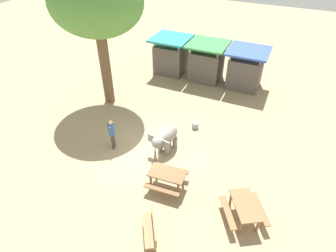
{
  "coord_description": "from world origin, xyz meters",
  "views": [
    {
      "loc": [
        4.9,
        -8.82,
        9.28
      ],
      "look_at": [
        0.3,
        1.31,
        0.8
      ],
      "focal_mm": 30.25,
      "sensor_mm": 36.0,
      "label": 1
    }
  ],
  "objects_px": {
    "elephant": "(166,138)",
    "market_stall_blue": "(245,71)",
    "person_handler": "(112,132)",
    "wooden_bench": "(151,229)",
    "picnic_table_far": "(245,208)",
    "feed_bucket": "(195,125)",
    "shade_tree_main": "(96,3)",
    "market_stall_green": "(206,63)",
    "market_stall_teal": "(171,57)",
    "picnic_table_near": "(167,176)"
  },
  "relations": [
    {
      "from": "shade_tree_main",
      "to": "market_stall_teal",
      "type": "relative_size",
      "value": 2.95
    },
    {
      "from": "market_stall_teal",
      "to": "market_stall_green",
      "type": "distance_m",
      "value": 2.6
    },
    {
      "from": "picnic_table_far",
      "to": "feed_bucket",
      "type": "bearing_deg",
      "value": 6.85
    },
    {
      "from": "market_stall_teal",
      "to": "feed_bucket",
      "type": "height_order",
      "value": "market_stall_teal"
    },
    {
      "from": "elephant",
      "to": "person_handler",
      "type": "bearing_deg",
      "value": -60.81
    },
    {
      "from": "market_stall_teal",
      "to": "market_stall_blue",
      "type": "xyz_separation_m",
      "value": [
        5.2,
        0.0,
        0.0
      ]
    },
    {
      "from": "shade_tree_main",
      "to": "market_stall_green",
      "type": "height_order",
      "value": "shade_tree_main"
    },
    {
      "from": "elephant",
      "to": "picnic_table_far",
      "type": "relative_size",
      "value": 0.88
    },
    {
      "from": "picnic_table_far",
      "to": "market_stall_teal",
      "type": "xyz_separation_m",
      "value": [
        -7.44,
        10.08,
        0.55
      ]
    },
    {
      "from": "shade_tree_main",
      "to": "picnic_table_far",
      "type": "relative_size",
      "value": 3.63
    },
    {
      "from": "person_handler",
      "to": "market_stall_blue",
      "type": "height_order",
      "value": "market_stall_blue"
    },
    {
      "from": "picnic_table_far",
      "to": "market_stall_blue",
      "type": "distance_m",
      "value": 10.34
    },
    {
      "from": "elephant",
      "to": "feed_bucket",
      "type": "height_order",
      "value": "elephant"
    },
    {
      "from": "elephant",
      "to": "market_stall_green",
      "type": "xyz_separation_m",
      "value": [
        -0.6,
        7.85,
        0.35
      ]
    },
    {
      "from": "elephant",
      "to": "shade_tree_main",
      "type": "bearing_deg",
      "value": -108.31
    },
    {
      "from": "person_handler",
      "to": "feed_bucket",
      "type": "height_order",
      "value": "person_handler"
    },
    {
      "from": "wooden_bench",
      "to": "picnic_table_near",
      "type": "bearing_deg",
      "value": -20.71
    },
    {
      "from": "shade_tree_main",
      "to": "picnic_table_near",
      "type": "xyz_separation_m",
      "value": [
        5.99,
        -4.7,
        -5.07
      ]
    },
    {
      "from": "wooden_bench",
      "to": "market_stall_green",
      "type": "height_order",
      "value": "market_stall_green"
    },
    {
      "from": "person_handler",
      "to": "shade_tree_main",
      "type": "xyz_separation_m",
      "value": [
        -2.58,
        3.55,
        4.71
      ]
    },
    {
      "from": "wooden_bench",
      "to": "picnic_table_far",
      "type": "distance_m",
      "value": 3.5
    },
    {
      "from": "elephant",
      "to": "market_stall_blue",
      "type": "bearing_deg",
      "value": 175.88
    },
    {
      "from": "elephant",
      "to": "market_stall_blue",
      "type": "height_order",
      "value": "market_stall_blue"
    },
    {
      "from": "elephant",
      "to": "market_stall_teal",
      "type": "height_order",
      "value": "market_stall_teal"
    },
    {
      "from": "shade_tree_main",
      "to": "wooden_bench",
      "type": "bearing_deg",
      "value": -47.59
    },
    {
      "from": "elephant",
      "to": "wooden_bench",
      "type": "distance_m",
      "value": 4.62
    },
    {
      "from": "feed_bucket",
      "to": "market_stall_blue",
      "type": "bearing_deg",
      "value": 76.61
    },
    {
      "from": "market_stall_green",
      "to": "market_stall_blue",
      "type": "bearing_deg",
      "value": 0.0
    },
    {
      "from": "elephant",
      "to": "picnic_table_near",
      "type": "height_order",
      "value": "elephant"
    },
    {
      "from": "market_stall_blue",
      "to": "person_handler",
      "type": "bearing_deg",
      "value": -116.95
    },
    {
      "from": "person_handler",
      "to": "market_stall_blue",
      "type": "bearing_deg",
      "value": 40.53
    },
    {
      "from": "shade_tree_main",
      "to": "market_stall_green",
      "type": "relative_size",
      "value": 2.95
    },
    {
      "from": "market_stall_green",
      "to": "feed_bucket",
      "type": "xyz_separation_m",
      "value": [
        1.28,
        -5.54,
        -0.98
      ]
    },
    {
      "from": "wooden_bench",
      "to": "picnic_table_far",
      "type": "height_order",
      "value": "wooden_bench"
    },
    {
      "from": "shade_tree_main",
      "to": "feed_bucket",
      "type": "distance_m",
      "value": 7.91
    },
    {
      "from": "market_stall_teal",
      "to": "market_stall_green",
      "type": "bearing_deg",
      "value": 0.0
    },
    {
      "from": "market_stall_green",
      "to": "picnic_table_far",
      "type": "bearing_deg",
      "value": -64.34
    },
    {
      "from": "elephant",
      "to": "feed_bucket",
      "type": "distance_m",
      "value": 2.48
    },
    {
      "from": "person_handler",
      "to": "market_stall_green",
      "type": "height_order",
      "value": "market_stall_green"
    },
    {
      "from": "picnic_table_near",
      "to": "feed_bucket",
      "type": "distance_m",
      "value": 4.33
    },
    {
      "from": "feed_bucket",
      "to": "person_handler",
      "type": "bearing_deg",
      "value": -134.59
    },
    {
      "from": "market_stall_teal",
      "to": "person_handler",
      "type": "bearing_deg",
      "value": -84.83
    },
    {
      "from": "shade_tree_main",
      "to": "market_stall_blue",
      "type": "relative_size",
      "value": 2.95
    },
    {
      "from": "market_stall_green",
      "to": "feed_bucket",
      "type": "distance_m",
      "value": 5.77
    },
    {
      "from": "person_handler",
      "to": "wooden_bench",
      "type": "distance_m",
      "value": 5.27
    },
    {
      "from": "elephant",
      "to": "picnic_table_far",
      "type": "xyz_separation_m",
      "value": [
        4.24,
        -2.23,
        -0.2
      ]
    },
    {
      "from": "picnic_table_near",
      "to": "market_stall_blue",
      "type": "xyz_separation_m",
      "value": [
        1.01,
        9.84,
        0.55
      ]
    },
    {
      "from": "wooden_bench",
      "to": "picnic_table_near",
      "type": "distance_m",
      "value": 2.42
    },
    {
      "from": "picnic_table_near",
      "to": "picnic_table_far",
      "type": "distance_m",
      "value": 3.26
    },
    {
      "from": "shade_tree_main",
      "to": "market_stall_blue",
      "type": "xyz_separation_m",
      "value": [
        7.0,
        5.14,
        -4.51
      ]
    }
  ]
}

